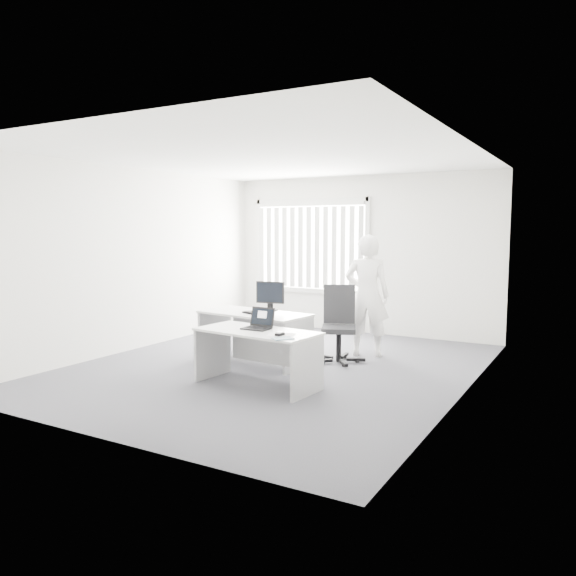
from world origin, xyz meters
The scene contains 18 objects.
ground centered at (0.00, 0.00, 0.00)m, with size 6.00×6.00×0.00m, color #52525A.
wall_back centered at (0.00, 3.00, 1.40)m, with size 5.00×0.02×2.80m, color silver.
wall_front centered at (0.00, -3.00, 1.40)m, with size 5.00×0.02×2.80m, color silver.
wall_left centered at (-2.50, 0.00, 1.40)m, with size 0.02×6.00×2.80m, color silver.
wall_right centered at (2.50, 0.00, 1.40)m, with size 0.02×6.00×2.80m, color silver.
ceiling centered at (0.00, 0.00, 2.80)m, with size 5.00×6.00×0.02m, color white.
window centered at (-1.00, 2.96, 1.55)m, with size 2.32×0.06×1.76m, color silver.
blinds centered at (-1.00, 2.90, 1.52)m, with size 2.20×0.10×1.50m, color silver, non-canonical shape.
desk_near centered at (0.28, -0.88, 0.48)m, with size 1.53×0.83×0.67m.
desk_far centered at (-0.39, 0.10, 0.51)m, with size 1.62×0.90×0.71m.
office_chair centered at (0.60, 0.75, 0.33)m, with size 0.80×0.80×1.07m.
person centered at (0.81, 1.28, 0.89)m, with size 0.65×0.43×1.79m, color white.
laptop centered at (0.24, -0.83, 0.80)m, with size 0.32×0.29×0.25m, color black, non-canonical shape.
paper_sheet centered at (0.67, -0.97, 0.67)m, with size 0.31×0.22×0.00m, color white.
mouse centered at (0.69, -1.03, 0.70)m, with size 0.06×0.11×0.05m, color silver, non-canonical shape.
booklet centered at (0.81, -1.18, 0.68)m, with size 0.16×0.22×0.01m, color white.
keyboard centered at (-0.29, -0.02, 0.72)m, with size 0.45×0.15×0.02m, color black.
monitor centered at (-0.29, 0.36, 0.92)m, with size 0.42×0.13×0.42m, color black, non-canonical shape.
Camera 1 is at (3.83, -6.38, 1.87)m, focal length 35.00 mm.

